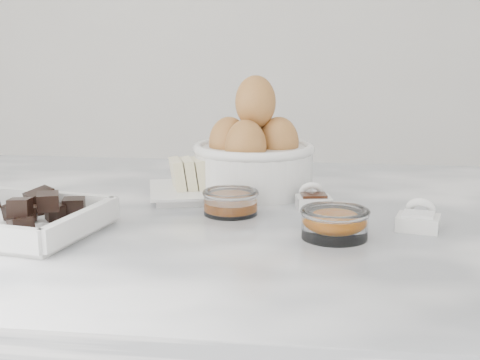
% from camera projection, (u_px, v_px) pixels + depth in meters
% --- Properties ---
extents(marble_slab, '(1.20, 0.80, 0.04)m').
position_uv_depth(marble_slab, '(223.00, 226.00, 0.93)').
color(marble_slab, white).
rests_on(marble_slab, cabinet).
extents(chocolate_dish, '(0.26, 0.22, 0.06)m').
position_uv_depth(chocolate_dish, '(5.00, 212.00, 0.83)').
color(chocolate_dish, white).
rests_on(chocolate_dish, marble_slab).
extents(butter_plate, '(0.18, 0.18, 0.06)m').
position_uv_depth(butter_plate, '(196.00, 184.00, 1.02)').
color(butter_plate, white).
rests_on(butter_plate, marble_slab).
extents(sugar_ramekin, '(0.09, 0.09, 0.06)m').
position_uv_depth(sugar_ramekin, '(231.00, 172.00, 1.05)').
color(sugar_ramekin, white).
rests_on(sugar_ramekin, marble_slab).
extents(egg_bowl, '(0.19, 0.19, 0.18)m').
position_uv_depth(egg_bowl, '(254.00, 155.00, 1.04)').
color(egg_bowl, white).
rests_on(egg_bowl, marble_slab).
extents(honey_bowl, '(0.08, 0.08, 0.03)m').
position_uv_depth(honey_bowl, '(231.00, 202.00, 0.92)').
color(honey_bowl, white).
rests_on(honey_bowl, marble_slab).
extents(zest_bowl, '(0.08, 0.08, 0.04)m').
position_uv_depth(zest_bowl, '(335.00, 222.00, 0.81)').
color(zest_bowl, white).
rests_on(zest_bowl, marble_slab).
extents(vanilla_spoon, '(0.05, 0.06, 0.04)m').
position_uv_depth(vanilla_spoon, '(313.00, 199.00, 0.95)').
color(vanilla_spoon, white).
rests_on(vanilla_spoon, marble_slab).
extents(salt_spoon, '(0.06, 0.07, 0.04)m').
position_uv_depth(salt_spoon, '(419.00, 219.00, 0.85)').
color(salt_spoon, white).
rests_on(salt_spoon, marble_slab).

